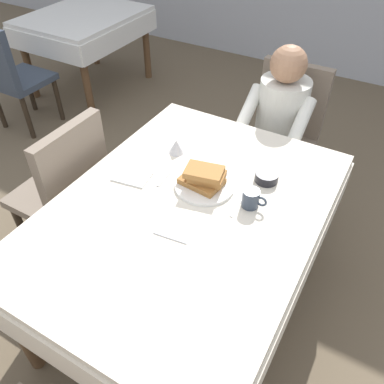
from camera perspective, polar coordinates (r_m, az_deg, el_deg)
The scene contains 16 objects.
ground_plane at distance 2.30m, azimuth -0.57°, elevation -15.65°, with size 14.00×14.00×0.00m, color brown.
dining_table_main at distance 1.78m, azimuth -0.70°, elevation -4.26°, with size 1.12×1.52×0.74m.
chair_diner at distance 2.70m, azimuth 13.21°, elevation 9.19°, with size 0.44×0.45×0.93m.
diner_person at distance 2.50m, azimuth 12.47°, elevation 10.26°, with size 0.40×0.43×1.12m.
chair_left_side at distance 2.25m, azimuth -17.80°, elevation 0.82°, with size 0.45×0.44×0.93m.
plate_breakfast at distance 1.82m, azimuth 1.69°, elevation 1.06°, with size 0.28×0.28×0.02m, color white.
breakfast_stack at distance 1.79m, azimuth 1.75°, elevation 2.22°, with size 0.21×0.16×0.09m.
cup_coffee at distance 1.72m, azimuth 8.60°, elevation -0.95°, with size 0.11×0.08×0.08m.
bowl_butter at distance 1.87m, azimuth 10.79°, elevation 2.18°, with size 0.11×0.11×0.04m, color black.
syrup_pitcher at distance 2.02m, azimuth -2.28°, elevation 6.66°, with size 0.08×0.08×0.07m.
fork_left_of_plate at distance 1.89m, azimuth -3.68°, elevation 2.46°, with size 0.18×0.01×0.01m, color silver.
knife_right_of_plate at distance 1.75m, azimuth 6.83°, elevation -1.47°, with size 0.20×0.01×0.01m, color silver.
spoon_near_edge at distance 1.60m, azimuth -3.18°, elevation -6.60°, with size 0.15×0.01×0.01m, color silver.
napkin_folded at distance 1.89m, azimuth -8.73°, elevation 2.24°, with size 0.17×0.12×0.01m, color white.
background_table_far at distance 4.23m, azimuth -15.36°, elevation 22.24°, with size 0.92×1.12×0.74m.
background_chair_empty at distance 3.69m, azimuth -25.14°, elevation 15.46°, with size 0.44×0.45×0.93m.
Camera 1 is at (0.64, -1.07, 1.93)m, focal length 36.66 mm.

